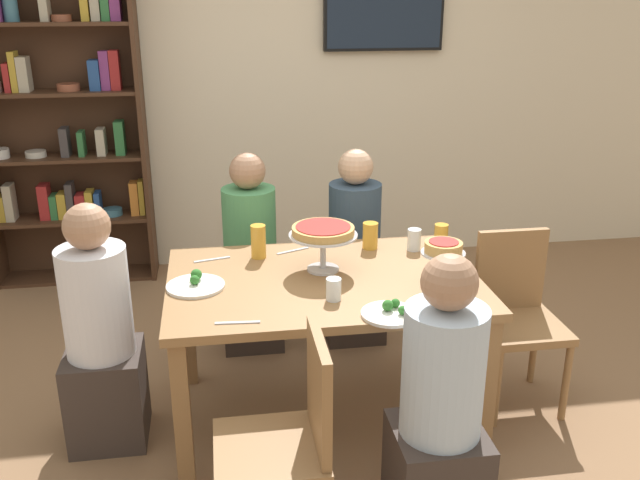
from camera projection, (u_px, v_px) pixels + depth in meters
ground_plane at (323, 415)px, 3.43m from camera, size 12.00×12.00×0.00m
rear_partition at (275, 74)px, 4.99m from camera, size 8.00×0.12×2.80m
dining_table at (323, 297)px, 3.21m from camera, size 1.42×0.97×0.74m
bookshelf at (63, 123)px, 4.70m from camera, size 1.10×0.30×2.21m
television at (384, 14)px, 4.87m from camera, size 0.86×0.05×0.50m
diner_head_west at (101, 344)px, 3.10m from camera, size 0.34×0.34×1.15m
diner_near_right at (440, 421)px, 2.56m from camera, size 0.34×0.34×1.15m
diner_far_right at (354, 259)px, 4.06m from camera, size 0.34×0.34×1.15m
diner_far_left at (251, 265)px, 3.97m from camera, size 0.34×0.34×1.15m
chair_head_east at (516, 310)px, 3.44m from camera, size 0.40×0.40×0.87m
chair_near_left at (289, 436)px, 2.48m from camera, size 0.40×0.40×0.87m
deep_dish_pizza_stand at (323, 234)px, 3.20m from camera, size 0.32×0.32×0.22m
personal_pizza_stand at (443, 255)px, 3.01m from camera, size 0.19×0.19×0.23m
salad_plate_near_diner at (390, 312)px, 2.82m from camera, size 0.24×0.24×0.06m
salad_plate_far_diner at (196, 284)px, 3.08m from camera, size 0.26×0.26×0.06m
beer_glass_amber_tall at (258, 241)px, 3.39m from camera, size 0.07×0.07×0.17m
beer_glass_amber_short at (441, 238)px, 3.48m from camera, size 0.07×0.07×0.14m
beer_glass_amber_spare at (370, 236)px, 3.52m from camera, size 0.08×0.08×0.14m
water_glass_clear_near at (334, 289)px, 2.94m from camera, size 0.07×0.07×0.10m
water_glass_clear_far at (459, 295)px, 2.88m from camera, size 0.07×0.07×0.11m
water_glass_clear_spare at (414, 240)px, 3.50m from camera, size 0.07×0.07×0.11m
cutlery_fork_near at (212, 259)px, 3.39m from camera, size 0.18×0.06×0.00m
cutlery_knife_near at (293, 251)px, 3.50m from camera, size 0.17×0.08×0.00m
cutlery_fork_far at (238, 323)px, 2.75m from camera, size 0.18×0.03×0.00m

